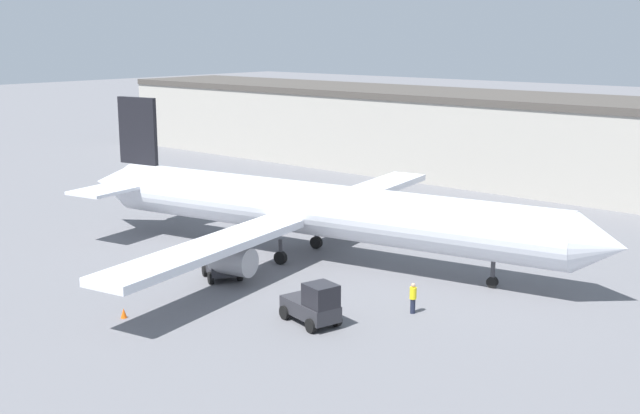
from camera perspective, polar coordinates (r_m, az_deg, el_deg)
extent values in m
plane|color=slate|center=(55.85, 0.00, -3.75)|extent=(400.00, 400.00, 0.00)
cube|color=#ADA89E|center=(88.53, 11.02, 4.77)|extent=(99.58, 13.94, 8.43)
cube|color=#47423D|center=(88.07, 11.14, 7.72)|extent=(99.58, 14.21, 0.70)
cylinder|color=silver|center=(54.98, 0.00, -0.19)|extent=(34.52, 9.57, 3.65)
cone|color=silver|center=(48.48, 19.37, -2.60)|extent=(3.49, 4.03, 3.57)
cone|color=silver|center=(66.66, -14.37, 1.63)|extent=(4.55, 4.11, 3.47)
cube|color=silver|center=(64.73, 3.32, 1.11)|extent=(5.92, 17.16, 0.50)
cube|color=silver|center=(47.88, -8.07, -2.98)|extent=(5.92, 17.16, 0.50)
cylinder|color=#939399|center=(62.81, 2.24, -0.45)|extent=(2.94, 2.27, 1.83)
cylinder|color=#939399|center=(50.15, -6.22, -3.79)|extent=(2.94, 2.27, 1.83)
cube|color=black|center=(64.11, -12.83, 5.30)|extent=(3.65, 0.99, 5.20)
cube|color=silver|center=(67.63, -10.34, 2.28)|extent=(3.99, 4.88, 0.24)
cube|color=silver|center=(61.91, -15.19, 1.14)|extent=(3.99, 4.88, 0.24)
cylinder|color=#38383D|center=(50.69, 12.18, -4.69)|extent=(0.28, 0.28, 1.73)
cylinder|color=black|center=(50.84, 12.16, -5.24)|extent=(0.75, 0.47, 0.70)
cylinder|color=#38383D|center=(54.57, -2.83, -3.21)|extent=(0.28, 0.28, 1.73)
cylinder|color=black|center=(54.68, -2.82, -3.62)|extent=(0.95, 0.50, 0.90)
cylinder|color=#38383D|center=(58.44, -0.27, -2.14)|extent=(0.28, 0.28, 1.73)
cylinder|color=black|center=(58.55, -0.27, -2.54)|extent=(0.95, 0.50, 0.90)
cylinder|color=#1E2338|center=(45.57, 6.61, -7.01)|extent=(0.28, 0.28, 0.85)
cylinder|color=yellow|center=(45.32, 6.64, -6.10)|extent=(0.39, 0.39, 0.67)
sphere|color=tan|center=(45.18, 6.65, -5.54)|extent=(0.25, 0.25, 0.25)
cube|color=#2D2D33|center=(43.74, -0.71, -7.23)|extent=(3.88, 2.46, 0.85)
cube|color=black|center=(42.62, 0.06, -6.29)|extent=(1.89, 1.82, 1.21)
cylinder|color=black|center=(42.47, -0.65, -8.44)|extent=(0.82, 0.46, 0.77)
cylinder|color=black|center=(43.37, 1.15, -7.99)|extent=(0.82, 0.46, 0.77)
cylinder|color=black|center=(44.43, -2.52, -7.50)|extent=(0.82, 0.46, 0.77)
cylinder|color=black|center=(45.29, -0.76, -7.10)|extent=(0.82, 0.46, 0.77)
cube|color=#2D2D33|center=(51.80, -6.98, -4.26)|extent=(3.15, 2.89, 0.71)
cube|color=black|center=(50.89, -6.83, -3.55)|extent=(1.81, 2.02, 1.02)
cube|color=#333333|center=(51.97, -7.12, -3.11)|extent=(2.04, 1.93, 0.64)
cylinder|color=black|center=(50.88, -7.78, -5.01)|extent=(0.82, 0.63, 0.78)
cylinder|color=black|center=(51.27, -5.73, -4.83)|extent=(0.82, 0.63, 0.78)
cylinder|color=black|center=(52.56, -8.19, -4.46)|extent=(0.82, 0.63, 0.78)
cylinder|color=black|center=(52.94, -6.20, -4.28)|extent=(0.82, 0.63, 0.78)
cone|color=#EF590F|center=(45.91, -13.79, -7.34)|extent=(0.36, 0.36, 0.55)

